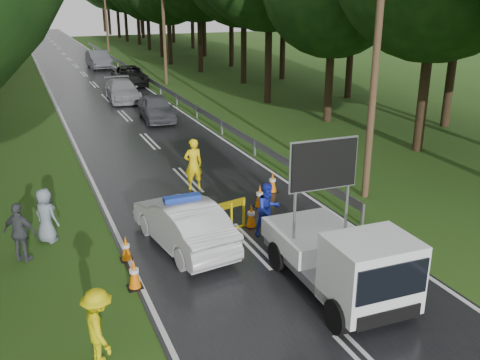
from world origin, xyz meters
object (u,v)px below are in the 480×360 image
queue_car_fourth (99,60)px  barrier (212,213)px  police_sedan (183,224)px  queue_car_first (156,108)px  queue_car_second (122,90)px  queue_car_third (130,76)px  officer (193,164)px  civilian (268,209)px  work_truck (344,259)px

queue_car_fourth → barrier: bearing=-95.5°
police_sedan → queue_car_fourth: queue_car_fourth is taller
queue_car_first → queue_car_second: queue_car_first is taller
queue_car_third → police_sedan: bearing=-94.0°
officer → civilian: 4.57m
barrier → queue_car_second: size_ratio=0.48×
civilian → queue_car_first: (0.70, 15.77, -0.09)m
barrier → queue_car_first: 15.43m
queue_car_third → work_truck: bearing=-88.3°
barrier → queue_car_second: (1.60, 21.70, -0.04)m
queue_car_first → queue_car_fourth: size_ratio=0.83×
civilian → queue_car_third: size_ratio=0.31×
barrier → queue_car_second: 21.76m
queue_car_second → police_sedan: bearing=-94.8°
queue_car_first → queue_car_second: 6.46m
queue_car_second → civilian: bearing=-88.3°
queue_car_second → work_truck: bearing=-88.0°
work_truck → barrier: size_ratio=1.93×
work_truck → civilian: (-0.16, 3.68, -0.15)m
police_sedan → civilian: civilian is taller
officer → queue_car_fourth: (1.91, 34.38, -0.12)m
officer → queue_car_second: officer is taller
police_sedan → officer: 4.63m
work_truck → civilian: work_truck is taller
officer → civilian: bearing=98.0°
officer → queue_car_third: (2.59, 23.70, -0.22)m
work_truck → queue_car_third: 31.92m
officer → queue_car_first: bearing=-99.7°
civilian → queue_car_first: bearing=82.0°
civilian → queue_car_third: 28.26m
officer → barrier: bearing=77.4°
police_sedan → barrier: size_ratio=1.89×
queue_car_third → officer: bearing=-91.6°
officer → queue_car_fourth: bearing=-95.3°
police_sedan → queue_car_fourth: bearing=-103.7°
work_truck → officer: bearing=98.1°
queue_car_second → queue_car_third: 6.24m
police_sedan → work_truck: work_truck is taller
work_truck → queue_car_fourth: bearing=90.1°
queue_car_third → civilian: bearing=-89.0°
officer → queue_car_first: (1.50, 11.27, -0.23)m
police_sedan → queue_car_second: size_ratio=0.91×
police_sedan → queue_car_first: 15.90m
police_sedan → officer: bearing=-119.9°
police_sedan → civilian: bearing=167.1°
barrier → queue_car_third: 27.90m
work_truck → police_sedan: bearing=125.8°
queue_car_fourth → civilian: bearing=-93.2°
queue_car_fourth → police_sedan: bearing=-96.9°
queue_car_third → queue_car_second: bearing=-101.4°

